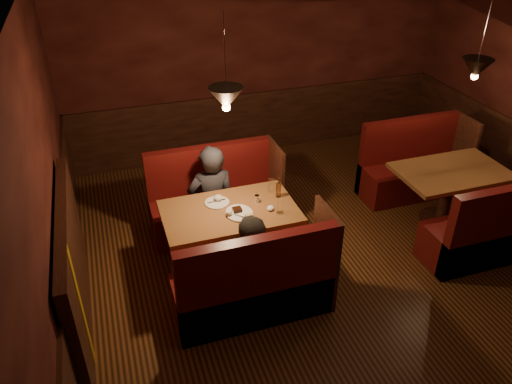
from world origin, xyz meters
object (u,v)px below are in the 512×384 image
object	(u,v)px
second_table	(449,184)
main_table	(231,223)
main_bench_near	(256,289)
second_bench_far	(412,170)
diner_a	(211,181)
second_bench_near	(492,234)
diner_b	(255,248)
main_bench_far	(215,204)

from	to	relation	value
second_table	main_table	bearing A→B (deg)	-179.75
main_bench_near	second_table	distance (m)	2.97
second_bench_far	diner_a	size ratio (longest dim) A/B	0.93
main_bench_near	main_table	bearing A→B (deg)	91.09
main_table	second_table	xyz separation A→B (m)	(2.85, 0.01, -0.03)
main_table	second_table	size ratio (longest dim) A/B	1.07
main_bench_near	diner_a	world-z (taller)	diner_a
second_bench_near	second_table	bearing A→B (deg)	92.20
diner_b	second_table	bearing A→B (deg)	-9.24
main_bench_far	second_bench_far	distance (m)	2.87
main_table	second_bench_far	world-z (taller)	second_bench_far
second_table	second_bench_far	bearing A→B (deg)	87.80
second_bench_far	diner_a	bearing A→B (deg)	-176.05
second_table	second_bench_far	world-z (taller)	second_bench_far
second_bench_near	diner_b	distance (m)	2.84
second_bench_far	diner_b	distance (m)	3.18
main_bench_near	second_bench_near	xyz separation A→B (m)	(2.87, 0.03, -0.01)
main_bench_far	main_bench_near	size ratio (longest dim) A/B	1.00
second_table	second_bench_near	size ratio (longest dim) A/B	0.90
main_bench_far	second_table	xyz separation A→B (m)	(2.84, -0.81, 0.22)
main_bench_near	second_table	bearing A→B (deg)	16.49
diner_a	diner_b	size ratio (longest dim) A/B	1.15
main_bench_near	diner_a	size ratio (longest dim) A/B	0.99
second_table	diner_b	distance (m)	2.86
main_table	second_bench_far	bearing A→B (deg)	15.95
second_bench_near	main_bench_near	bearing A→B (deg)	-179.44
main_table	diner_b	size ratio (longest dim) A/B	1.04
main_table	main_bench_far	bearing A→B (deg)	88.91
second_table	second_bench_near	distance (m)	0.84
main_bench_far	second_table	size ratio (longest dim) A/B	1.18
main_bench_far	second_bench_near	bearing A→B (deg)	-29.52
second_bench_far	second_bench_near	bearing A→B (deg)	-90.00
second_bench_far	second_bench_near	world-z (taller)	same
main_bench_far	second_bench_far	bearing A→B (deg)	-0.02
main_table	diner_b	world-z (taller)	diner_b
main_table	main_bench_far	distance (m)	0.86
main_bench_near	second_bench_far	xyz separation A→B (m)	(2.87, 1.65, -0.01)
main_table	main_bench_far	world-z (taller)	main_bench_far
main_table	main_bench_near	xyz separation A→B (m)	(0.02, -0.83, -0.25)
main_table	second_bench_far	distance (m)	3.01
second_bench_near	diner_b	xyz separation A→B (m)	(-2.81, 0.18, 0.36)
second_bench_far	diner_b	xyz separation A→B (m)	(-2.81, -1.45, 0.36)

